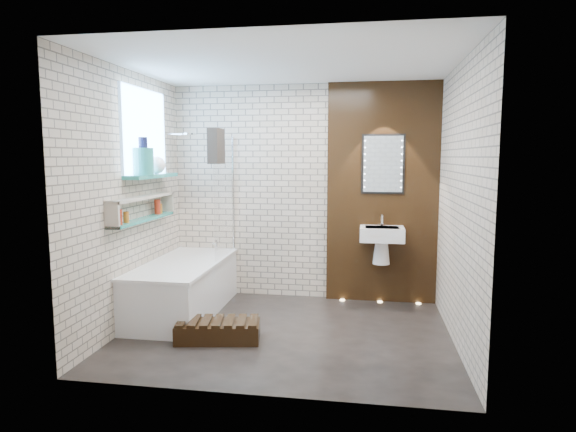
% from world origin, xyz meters
% --- Properties ---
extents(ground, '(3.20, 3.20, 0.00)m').
position_xyz_m(ground, '(0.00, 0.00, 0.00)').
color(ground, black).
rests_on(ground, ground).
extents(room_shell, '(3.24, 3.20, 2.60)m').
position_xyz_m(room_shell, '(0.00, 0.00, 1.30)').
color(room_shell, '#B8A892').
rests_on(room_shell, ground).
extents(walnut_panel, '(1.30, 0.06, 2.60)m').
position_xyz_m(walnut_panel, '(0.95, 1.27, 1.30)').
color(walnut_panel, black).
rests_on(walnut_panel, ground).
extents(clerestory_window, '(0.18, 1.00, 0.94)m').
position_xyz_m(clerestory_window, '(-1.57, 0.35, 1.90)').
color(clerestory_window, '#7FADE0').
rests_on(clerestory_window, room_shell).
extents(display_niche, '(0.14, 1.30, 0.26)m').
position_xyz_m(display_niche, '(-1.53, 0.15, 1.20)').
color(display_niche, teal).
rests_on(display_niche, room_shell).
extents(bathtub, '(0.79, 1.74, 0.70)m').
position_xyz_m(bathtub, '(-1.22, 0.45, 0.29)').
color(bathtub, white).
rests_on(bathtub, ground).
extents(bath_screen, '(0.01, 0.78, 1.40)m').
position_xyz_m(bath_screen, '(-0.87, 0.89, 1.28)').
color(bath_screen, white).
rests_on(bath_screen, bathtub).
extents(towel, '(0.11, 0.29, 0.38)m').
position_xyz_m(towel, '(-0.87, 0.60, 1.85)').
color(towel, black).
rests_on(towel, bath_screen).
extents(shower_head, '(0.18, 0.18, 0.02)m').
position_xyz_m(shower_head, '(-1.30, 0.95, 2.00)').
color(shower_head, silver).
rests_on(shower_head, room_shell).
extents(washbasin, '(0.50, 0.36, 0.58)m').
position_xyz_m(washbasin, '(0.95, 1.07, 0.79)').
color(washbasin, white).
rests_on(washbasin, walnut_panel).
extents(led_mirror, '(0.50, 0.02, 0.70)m').
position_xyz_m(led_mirror, '(0.95, 1.23, 1.65)').
color(led_mirror, black).
rests_on(led_mirror, walnut_panel).
extents(walnut_step, '(0.83, 0.47, 0.17)m').
position_xyz_m(walnut_step, '(-0.60, -0.30, 0.09)').
color(walnut_step, black).
rests_on(walnut_step, ground).
extents(niche_bottles, '(0.07, 1.00, 0.17)m').
position_xyz_m(niche_bottles, '(-1.53, 0.11, 1.17)').
color(niche_bottles, maroon).
rests_on(niche_bottles, display_niche).
extents(sill_vases, '(0.21, 0.52, 0.39)m').
position_xyz_m(sill_vases, '(-1.50, 0.23, 1.68)').
color(sill_vases, '#131635').
rests_on(sill_vases, clerestory_window).
extents(floor_uplights, '(0.96, 0.06, 0.01)m').
position_xyz_m(floor_uplights, '(0.95, 1.20, 0.01)').
color(floor_uplights, '#FFD899').
rests_on(floor_uplights, ground).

